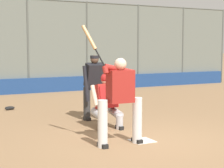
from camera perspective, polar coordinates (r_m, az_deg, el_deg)
ground_plane at (r=7.48m, az=4.60°, el=-8.65°), size 160.00×160.00×0.00m
home_plate_marker at (r=7.48m, az=4.60°, el=-8.61°), size 0.43×0.43×0.01m
backstop_fence at (r=15.42m, az=-12.70°, el=6.01°), size 20.60×0.08×3.79m
padding_wall at (r=15.40m, az=-12.47°, el=-0.26°), size 20.11×0.18×0.60m
batter_at_plate at (r=6.99m, az=1.19°, el=-2.13°), size 1.06×0.63×2.26m
catcher_behind_plate at (r=8.45m, az=-0.70°, el=-2.46°), size 0.67×0.78×1.26m
umpire_home at (r=9.46m, az=-2.69°, el=-0.21°), size 0.67×0.40×1.65m
spare_bat_near_backstop at (r=15.52m, az=-1.09°, el=-1.08°), size 0.86×0.29×0.07m
fielding_glove_on_dirt at (r=11.48m, az=-15.35°, el=-3.56°), size 0.29×0.22×0.10m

